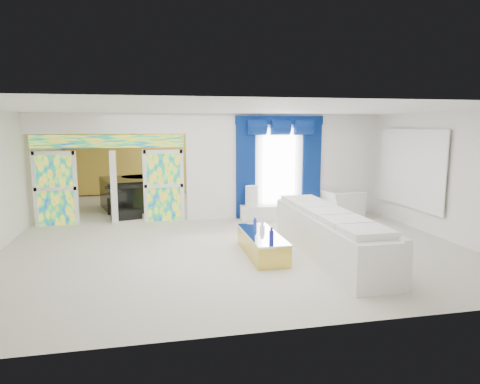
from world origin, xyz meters
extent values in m
plane|color=#B7AF9E|center=(0.00, 0.00, 0.00)|extent=(12.00, 12.00, 0.00)
cube|color=white|center=(2.15, 1.00, 1.50)|extent=(5.70, 0.18, 3.00)
cube|color=white|center=(-2.85, 1.00, 2.73)|extent=(4.30, 0.18, 0.55)
cube|color=#994C3F|center=(-4.28, 1.00, 1.00)|extent=(0.95, 0.04, 2.00)
cube|color=#994C3F|center=(-1.42, 1.00, 1.00)|extent=(0.95, 0.04, 2.00)
cube|color=#994C3F|center=(-2.85, 1.00, 2.25)|extent=(4.00, 0.05, 0.35)
cube|color=white|center=(1.90, 0.90, 1.45)|extent=(1.00, 0.02, 2.30)
cube|color=#031143|center=(0.90, 0.87, 1.40)|extent=(0.55, 0.10, 2.80)
cube|color=#031143|center=(2.90, 0.87, 1.40)|extent=(0.55, 0.10, 2.80)
cube|color=#031143|center=(1.90, 0.87, 2.82)|extent=(2.60, 0.12, 0.25)
cube|color=white|center=(4.94, -1.00, 1.55)|extent=(0.04, 2.70, 1.90)
cube|color=gold|center=(0.00, 5.90, 1.50)|extent=(9.70, 0.12, 2.90)
cube|color=white|center=(1.80, -3.02, 0.42)|extent=(0.97, 4.37, 0.83)
cube|color=gold|center=(0.45, -2.72, 0.22)|extent=(0.67, 1.96, 0.43)
cube|color=silver|center=(1.30, 0.54, 0.20)|extent=(1.26, 0.53, 0.41)
cylinder|color=silver|center=(1.00, 0.54, 0.70)|extent=(0.36, 0.36, 0.58)
imported|color=white|center=(3.71, 0.57, 0.39)|extent=(1.15, 1.29, 0.78)
cube|color=black|center=(-2.49, 3.00, 0.49)|extent=(1.95, 2.28, 0.99)
cube|color=black|center=(-2.49, 1.40, 0.14)|extent=(0.90, 0.53, 0.28)
cube|color=tan|center=(-4.39, 2.78, 0.37)|extent=(0.56, 0.52, 0.75)
sphere|color=gold|center=(-2.30, 3.40, 2.65)|extent=(0.60, 0.60, 0.60)
cylinder|color=navy|center=(0.47, -3.34, 0.55)|extent=(0.09, 0.09, 0.24)
cylinder|color=navy|center=(0.45, -2.09, 0.52)|extent=(0.08, 0.08, 0.17)
cylinder|color=white|center=(0.52, -2.48, 0.50)|extent=(0.11, 0.11, 0.13)
camera|label=1|loc=(-1.76, -11.04, 2.66)|focal=31.98mm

